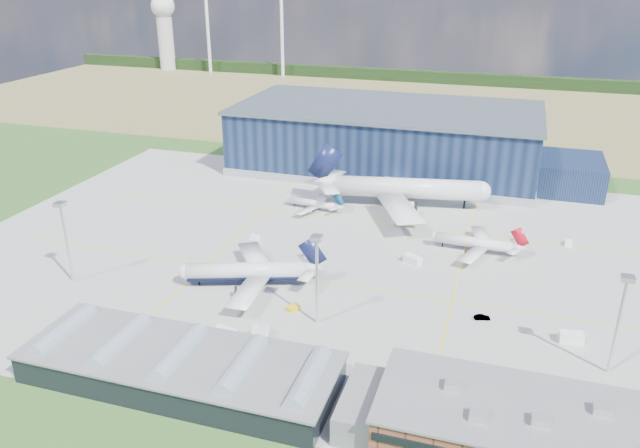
{
  "coord_description": "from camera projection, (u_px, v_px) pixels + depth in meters",
  "views": [
    {
      "loc": [
        49.85,
        -153.1,
        80.78
      ],
      "look_at": [
        -1.89,
        9.91,
        8.24
      ],
      "focal_mm": 35.0,
      "sensor_mm": 36.0,
      "label": 1
    }
  ],
  "objects": [
    {
      "name": "horizon_dressing",
      "position": [
        197.0,
        26.0,
        478.01
      ],
      "size": [
        440.2,
        18.0,
        70.0
      ],
      "color": "white",
      "rests_on": "ground"
    },
    {
      "name": "airliner_navy",
      "position": [
        246.0,
        263.0,
        165.57
      ],
      "size": [
        51.61,
        51.07,
        13.27
      ],
      "primitive_type": null,
      "rotation": [
        0.0,
        0.0,
        3.48
      ],
      "color": "silver",
      "rests_on": "ground"
    },
    {
      "name": "gse_cart_b",
      "position": [
        255.0,
        238.0,
        195.1
      ],
      "size": [
        3.5,
        2.82,
        1.32
      ],
      "primitive_type": "cube",
      "rotation": [
        0.0,
        0.0,
        1.28
      ],
      "color": "white",
      "rests_on": "ground"
    },
    {
      "name": "hangar",
      "position": [
        393.0,
        142.0,
        257.63
      ],
      "size": [
        145.0,
        62.0,
        26.1
      ],
      "color": "#0F1C35",
      "rests_on": "ground"
    },
    {
      "name": "light_mast_center",
      "position": [
        317.0,
        265.0,
        144.63
      ],
      "size": [
        2.6,
        2.6,
        23.0
      ],
      "color": "silver",
      "rests_on": "ground"
    },
    {
      "name": "treeline",
      "position": [
        446.0,
        78.0,
        441.44
      ],
      "size": [
        600.0,
        8.0,
        8.0
      ],
      "primitive_type": "cube",
      "color": "black",
      "rests_on": "ground"
    },
    {
      "name": "ops_building",
      "position": [
        507.0,
        427.0,
        109.92
      ],
      "size": [
        46.0,
        23.0,
        10.9
      ],
      "color": "brown",
      "rests_on": "ground"
    },
    {
      "name": "farmland",
      "position": [
        429.0,
        107.0,
        372.81
      ],
      "size": [
        600.0,
        220.0,
        0.01
      ],
      "primitive_type": "cube",
      "color": "olive",
      "rests_on": "ground"
    },
    {
      "name": "light_mast_west",
      "position": [
        64.0,
        229.0,
        164.12
      ],
      "size": [
        2.6,
        2.6,
        23.0
      ],
      "color": "silver",
      "rests_on": "ground"
    },
    {
      "name": "gse_cart_a",
      "position": [
        568.0,
        243.0,
        191.21
      ],
      "size": [
        2.24,
        3.31,
        1.42
      ],
      "primitive_type": "cube",
      "rotation": [
        0.0,
        0.0,
        0.02
      ],
      "color": "white",
      "rests_on": "ground"
    },
    {
      "name": "gse_van_c",
      "position": [
        571.0,
        337.0,
        142.44
      ],
      "size": [
        5.67,
        3.32,
        2.57
      ],
      "primitive_type": "cube",
      "rotation": [
        0.0,
        0.0,
        1.72
      ],
      "color": "white",
      "rests_on": "ground"
    },
    {
      "name": "car_b",
      "position": [
        482.0,
        317.0,
        151.61
      ],
      "size": [
        4.06,
        2.29,
        1.27
      ],
      "primitive_type": "imported",
      "rotation": [
        0.0,
        0.0,
        1.83
      ],
      "color": "#99999E",
      "rests_on": "ground"
    },
    {
      "name": "airstair",
      "position": [
        261.0,
        334.0,
        143.03
      ],
      "size": [
        2.73,
        5.14,
        3.13
      ],
      "primitive_type": "cube",
      "rotation": [
        0.0,
        0.0,
        -0.16
      ],
      "color": "white",
      "rests_on": "ground"
    },
    {
      "name": "gse_tug_b",
      "position": [
        293.0,
        308.0,
        155.49
      ],
      "size": [
        3.18,
        3.66,
        1.33
      ],
      "primitive_type": "cube",
      "rotation": [
        0.0,
        0.0,
        -0.45
      ],
      "color": "yellow",
      "rests_on": "ground"
    },
    {
      "name": "airliner_regional",
      "position": [
        313.0,
        200.0,
        217.36
      ],
      "size": [
        25.44,
        25.01,
        7.43
      ],
      "primitive_type": null,
      "rotation": [
        0.0,
        0.0,
        3.01
      ],
      "color": "silver",
      "rests_on": "ground"
    },
    {
      "name": "airliner_widebody",
      "position": [
        407.0,
        178.0,
        217.41
      ],
      "size": [
        76.21,
        75.06,
        21.42
      ],
      "primitive_type": null,
      "rotation": [
        0.0,
        0.0,
        0.18
      ],
      "color": "silver",
      "rests_on": "ground"
    },
    {
      "name": "airliner_red",
      "position": [
        474.0,
        237.0,
        185.37
      ],
      "size": [
        31.06,
        30.46,
        9.57
      ],
      "primitive_type": null,
      "rotation": [
        0.0,
        0.0,
        3.08
      ],
      "color": "silver",
      "rests_on": "ground"
    },
    {
      "name": "apron",
      "position": [
        326.0,
        250.0,
        188.53
      ],
      "size": [
        220.0,
        160.0,
        0.08
      ],
      "color": "#9A9A95",
      "rests_on": "ground"
    },
    {
      "name": "glass_concourse",
      "position": [
        196.0,
        369.0,
        127.47
      ],
      "size": [
        78.0,
        23.0,
        8.6
      ],
      "color": "black",
      "rests_on": "ground"
    },
    {
      "name": "car_a",
      "position": [
        309.0,
        366.0,
        133.48
      ],
      "size": [
        3.71,
        1.79,
        1.22
      ],
      "primitive_type": "imported",
      "rotation": [
        0.0,
        0.0,
        1.47
      ],
      "color": "#99999E",
      "rests_on": "ground"
    },
    {
      "name": "light_mast_east",
      "position": [
        621.0,
        309.0,
        126.53
      ],
      "size": [
        2.6,
        2.6,
        23.0
      ],
      "color": "silver",
      "rests_on": "ground"
    },
    {
      "name": "gse_van_a",
      "position": [
        226.0,
        334.0,
        143.74
      ],
      "size": [
        6.06,
        3.46,
        2.49
      ],
      "primitive_type": "cube",
      "rotation": [
        0.0,
        0.0,
        1.39
      ],
      "color": "white",
      "rests_on": "ground"
    },
    {
      "name": "ground",
      "position": [
        316.0,
        264.0,
        179.76
      ],
      "size": [
        600.0,
        600.0,
        0.0
      ],
      "primitive_type": "plane",
      "color": "#2F5921",
      "rests_on": "ground"
    },
    {
      "name": "gse_van_b",
      "position": [
        413.0,
        260.0,
        179.49
      ],
      "size": [
        5.93,
        4.81,
        2.48
      ],
      "primitive_type": "cube",
      "rotation": [
        0.0,
        0.0,
        1.06
      ],
      "color": "white",
      "rests_on": "ground"
    }
  ]
}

